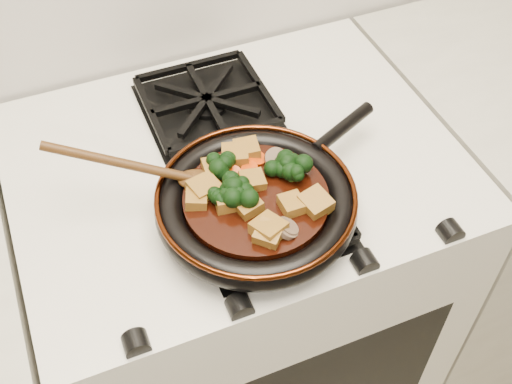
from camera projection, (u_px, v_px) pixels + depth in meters
name	position (u px, v px, depth m)	size (l,w,h in m)	color
stove	(240.00, 298.00, 1.44)	(0.76, 0.60, 0.90)	silver
burner_grate_front	(266.00, 212.00, 1.01)	(0.23, 0.23, 0.03)	black
burner_grate_back	(207.00, 103.00, 1.18)	(0.23, 0.23, 0.03)	black
skillet	(257.00, 202.00, 0.98)	(0.42, 0.31, 0.05)	black
braising_sauce	(256.00, 201.00, 0.97)	(0.22, 0.22, 0.02)	black
tofu_cube_0	(235.00, 155.00, 1.01)	(0.04, 0.04, 0.02)	olive
tofu_cube_1	(228.00, 199.00, 0.95)	(0.04, 0.04, 0.02)	olive
tofu_cube_2	(247.00, 150.00, 1.02)	(0.04, 0.04, 0.02)	olive
tofu_cube_3	(196.00, 199.00, 0.95)	(0.03, 0.03, 0.02)	olive
tofu_cube_4	(269.00, 234.00, 0.91)	(0.04, 0.04, 0.02)	olive
tofu_cube_5	(204.00, 188.00, 0.97)	(0.04, 0.04, 0.02)	olive
tofu_cube_6	(215.00, 168.00, 1.00)	(0.04, 0.04, 0.02)	olive
tofu_cube_7	(252.00, 181.00, 0.98)	(0.04, 0.04, 0.02)	olive
tofu_cube_8	(316.00, 203.00, 0.95)	(0.04, 0.04, 0.02)	olive
tofu_cube_9	(292.00, 205.00, 0.95)	(0.04, 0.03, 0.02)	olive
tofu_cube_10	(247.00, 205.00, 0.95)	(0.04, 0.04, 0.02)	olive
tofu_cube_11	(269.00, 229.00, 0.92)	(0.04, 0.04, 0.02)	olive
broccoli_floret_0	(235.00, 186.00, 0.97)	(0.06, 0.06, 0.05)	black
broccoli_floret_1	(241.00, 202.00, 0.94)	(0.06, 0.06, 0.06)	black
broccoli_floret_2	(291.00, 174.00, 0.98)	(0.06, 0.06, 0.05)	black
broccoli_floret_3	(221.00, 167.00, 0.99)	(0.06, 0.06, 0.05)	black
broccoli_floret_4	(281.00, 169.00, 0.99)	(0.06, 0.06, 0.05)	black
broccoli_floret_5	(295.00, 170.00, 0.99)	(0.06, 0.06, 0.05)	black
broccoli_floret_6	(224.00, 189.00, 0.96)	(0.06, 0.06, 0.05)	black
broccoli_floret_7	(219.00, 197.00, 0.95)	(0.05, 0.05, 0.05)	black
broccoli_floret_8	(236.00, 189.00, 0.96)	(0.06, 0.06, 0.05)	black
carrot_coin_0	(256.00, 158.00, 1.01)	(0.03, 0.03, 0.01)	#CD3805
carrot_coin_1	(232.00, 174.00, 0.99)	(0.03, 0.03, 0.01)	#CD3805
carrot_coin_2	(222.00, 172.00, 0.99)	(0.03, 0.03, 0.01)	#CD3805
carrot_coin_3	(226.00, 168.00, 1.00)	(0.03, 0.03, 0.01)	#CD3805
carrot_coin_4	(250.00, 169.00, 1.00)	(0.03, 0.03, 0.01)	#CD3805
mushroom_slice_0	(267.00, 235.00, 0.91)	(0.03, 0.03, 0.01)	brown
mushroom_slice_1	(286.00, 228.00, 0.92)	(0.04, 0.04, 0.01)	brown
mushroom_slice_2	(271.00, 234.00, 0.91)	(0.03, 0.03, 0.01)	brown
mushroom_slice_3	(276.00, 159.00, 1.01)	(0.04, 0.04, 0.01)	brown
mushroom_slice_4	(288.00, 227.00, 0.92)	(0.03, 0.03, 0.01)	brown
wooden_spoon	(154.00, 170.00, 0.97)	(0.15, 0.08, 0.23)	#44270E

